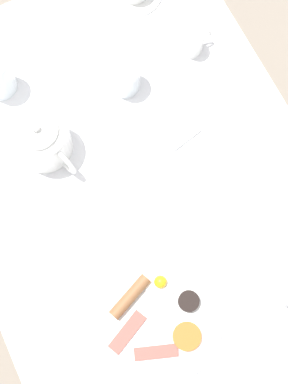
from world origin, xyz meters
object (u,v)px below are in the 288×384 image
Objects in this scene: fork_by_plate at (251,209)px; breakfast_plate at (158,315)px; water_glass_tall at (124,76)px; knife_by_plate at (61,38)px; napkin_folded at (170,121)px; creamer_jug at (193,42)px; teapot_near at (42,140)px.

breakfast_plate is at bearing -157.95° from fork_by_plate.
water_glass_tall is 0.21m from knife_by_plate.
napkin_folded is (0.06, -0.13, -0.04)m from water_glass_tall.
water_glass_tall is at bearing 112.99° from napkin_folded.
creamer_jug reaches higher than knife_by_plate.
creamer_jug is (0.19, 0.01, -0.01)m from water_glass_tall.
fork_by_plate is (0.12, -0.40, -0.04)m from water_glass_tall.
napkin_folded is at bearing 104.00° from fork_by_plate.
creamer_jug is at bearing 56.29° from breakfast_plate.
fork_by_plate is at bearing 22.05° from breakfast_plate.
knife_by_plate is at bearing 114.50° from napkin_folded.
breakfast_plate is 3.47× the size of creamer_jug.
napkin_folded is 0.64× the size of knife_by_plate.
fork_by_plate is at bearing -70.15° from knife_by_plate.
breakfast_plate reaches higher than fork_by_plate.
water_glass_tall is at bearing 72.17° from breakfast_plate.
breakfast_plate is 1.25× the size of knife_by_plate.
breakfast_plate is at bearing -120.14° from napkin_folded.
knife_by_plate is at bearing 115.58° from water_glass_tall.
napkin_folded is 0.75× the size of fork_by_plate.
napkin_folded is (0.22, 0.38, -0.00)m from breakfast_plate.
breakfast_plate is 1.31× the size of teapot_near.
creamer_jug reaches higher than napkin_folded.
water_glass_tall is 1.12× the size of creamer_jug.
fork_by_plate is at bearing -98.98° from creamer_jug.
breakfast_plate is at bearing -123.71° from creamer_jug.
napkin_folded reaches higher than knife_by_plate.
breakfast_plate reaches higher than knife_by_plate.
creamer_jug is 0.20m from napkin_folded.
teapot_near is 0.49m from fork_by_plate.
creamer_jug is at bearing 81.02° from fork_by_plate.
napkin_folded is at bearing -122.85° from teapot_near.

